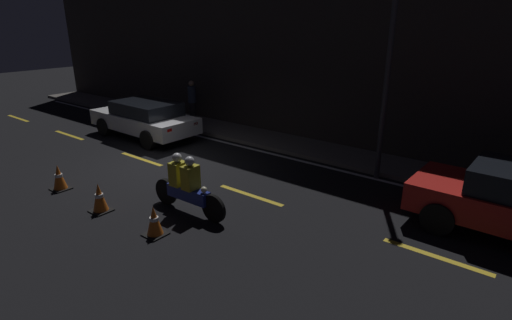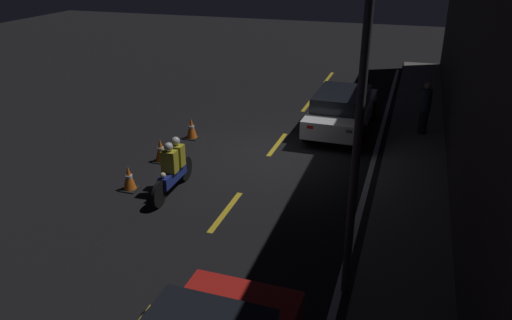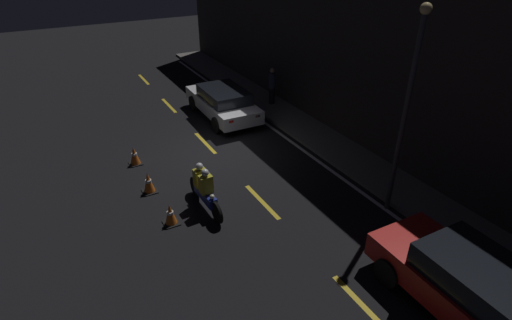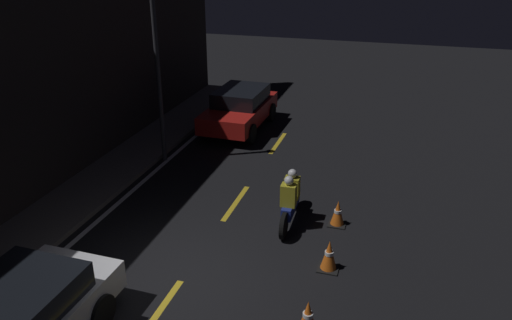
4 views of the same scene
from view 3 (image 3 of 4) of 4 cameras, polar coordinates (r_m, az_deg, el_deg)
ground_plane at (r=14.91m, az=-5.79°, el=0.90°), size 56.00×56.00×0.00m
raised_curb at (r=16.72m, az=7.29°, el=4.36°), size 28.00×1.75×0.13m
building_front at (r=16.22m, az=11.14°, el=15.98°), size 28.00×0.30×6.91m
lane_dash_a at (r=23.77m, az=-15.74°, el=11.02°), size 2.00×0.14×0.01m
lane_dash_b at (r=19.65m, az=-12.33°, el=7.62°), size 2.00×0.14×0.01m
lane_dash_c at (r=15.73m, az=-7.26°, el=2.43°), size 2.00×0.14×0.01m
lane_dash_d at (r=12.23m, az=0.87°, el=-5.96°), size 2.00×0.14×0.01m
lane_dash_e at (r=9.59m, az=15.10°, el=-19.53°), size 2.00×0.14×0.01m
lane_solid_kerb at (r=16.16m, az=4.02°, el=3.37°), size 25.20×0.14×0.01m
sedan_white at (r=17.65m, az=-4.76°, el=8.31°), size 4.47×2.00×1.38m
taxi_red at (r=9.70m, az=27.98°, el=-15.30°), size 4.03×1.98×1.48m
motorcycle at (r=11.73m, az=-7.43°, el=-4.08°), size 2.19×0.38×1.39m
traffic_cone_near at (r=14.65m, az=-16.97°, el=0.61°), size 0.45×0.45×0.68m
traffic_cone_mid at (r=12.94m, az=-15.10°, el=-3.12°), size 0.45×0.45×0.70m
traffic_cone_far at (r=11.44m, az=-12.14°, el=-7.58°), size 0.43×0.43×0.65m
pedestrian at (r=18.87m, az=2.30°, el=10.55°), size 0.34×0.34×1.69m
street_lamp at (r=11.11m, az=20.72°, el=7.23°), size 0.28×0.28×5.76m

